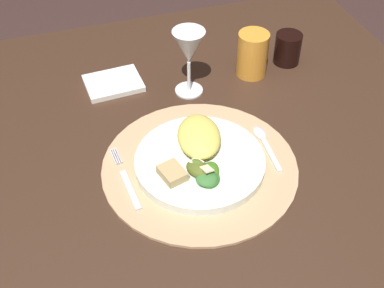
% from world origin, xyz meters
% --- Properties ---
extents(dining_table, '(1.23, 0.98, 0.72)m').
position_xyz_m(dining_table, '(0.00, 0.00, 0.55)').
color(dining_table, '#382418').
rests_on(dining_table, ground).
extents(placemat, '(0.39, 0.39, 0.01)m').
position_xyz_m(placemat, '(0.01, -0.12, 0.73)').
color(placemat, tan).
rests_on(placemat, dining_table).
extents(dinner_plate, '(0.26, 0.26, 0.02)m').
position_xyz_m(dinner_plate, '(0.01, -0.12, 0.74)').
color(dinner_plate, silver).
rests_on(dinner_plate, placemat).
extents(pasta_serving, '(0.11, 0.15, 0.04)m').
position_xyz_m(pasta_serving, '(0.03, -0.07, 0.77)').
color(pasta_serving, '#DBCA56').
rests_on(pasta_serving, dinner_plate).
extents(salad_greens, '(0.07, 0.09, 0.03)m').
position_xyz_m(salad_greens, '(0.01, -0.16, 0.76)').
color(salad_greens, '#4F6924').
rests_on(salad_greens, dinner_plate).
extents(bread_piece, '(0.05, 0.06, 0.02)m').
position_xyz_m(bread_piece, '(-0.05, -0.15, 0.76)').
color(bread_piece, tan).
rests_on(bread_piece, dinner_plate).
extents(fork, '(0.03, 0.17, 0.00)m').
position_xyz_m(fork, '(-0.13, -0.12, 0.73)').
color(fork, silver).
rests_on(fork, placemat).
extents(spoon, '(0.03, 0.14, 0.01)m').
position_xyz_m(spoon, '(0.16, -0.09, 0.73)').
color(spoon, silver).
rests_on(spoon, placemat).
extents(napkin, '(0.14, 0.11, 0.01)m').
position_xyz_m(napkin, '(-0.09, 0.20, 0.73)').
color(napkin, white).
rests_on(napkin, dining_table).
extents(wine_glass, '(0.07, 0.07, 0.16)m').
position_xyz_m(wine_glass, '(0.07, 0.13, 0.84)').
color(wine_glass, silver).
rests_on(wine_glass, dining_table).
extents(amber_tumbler, '(0.07, 0.07, 0.11)m').
position_xyz_m(amber_tumbler, '(0.24, 0.15, 0.78)').
color(amber_tumbler, orange).
rests_on(amber_tumbler, dining_table).
extents(dark_tumbler, '(0.07, 0.07, 0.08)m').
position_xyz_m(dark_tumbler, '(0.34, 0.17, 0.76)').
color(dark_tumbler, black).
rests_on(dark_tumbler, dining_table).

